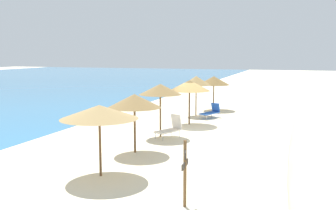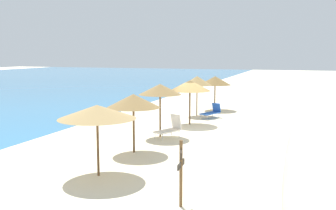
{
  "view_description": "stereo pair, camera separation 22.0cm",
  "coord_description": "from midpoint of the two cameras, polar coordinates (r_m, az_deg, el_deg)",
  "views": [
    {
      "loc": [
        -21.04,
        -5.66,
        4.22
      ],
      "look_at": [
        -1.56,
        0.95,
        1.47
      ],
      "focal_mm": 41.47,
      "sensor_mm": 36.0,
      "label": 1
    },
    {
      "loc": [
        -20.97,
        -5.87,
        4.22
      ],
      "look_at": [
        -1.56,
        0.95,
        1.47
      ],
      "focal_mm": 41.47,
      "sensor_mm": 36.0,
      "label": 2
    }
  ],
  "objects": [
    {
      "name": "beach_umbrella_0",
      "position": [
        13.37,
        -10.53,
        -1.03
      ],
      "size": [
        2.67,
        2.67,
        2.48
      ],
      "color": "brown",
      "rests_on": "ground_plane"
    },
    {
      "name": "lounge_chair_0",
      "position": [
        25.55,
        6.06,
        -1.0
      ],
      "size": [
        1.68,
        1.19,
        0.94
      ],
      "rotation": [
        0.0,
        0.0,
        1.16
      ],
      "color": "blue",
      "rests_on": "ground_plane"
    },
    {
      "name": "beach_umbrella_2",
      "position": [
        19.48,
        -1.46,
        2.31
      ],
      "size": [
        2.16,
        2.16,
        2.69
      ],
      "color": "brown",
      "rests_on": "ground_plane"
    },
    {
      "name": "beach_umbrella_5",
      "position": [
        29.13,
        6.54,
        3.59
      ],
      "size": [
        2.37,
        2.37,
        2.52
      ],
      "color": "brown",
      "rests_on": "ground_plane"
    },
    {
      "name": "beach_umbrella_3",
      "position": [
        22.95,
        2.9,
        2.86
      ],
      "size": [
        2.45,
        2.45,
        2.64
      ],
      "color": "brown",
      "rests_on": "ground_plane"
    },
    {
      "name": "beach_umbrella_1",
      "position": [
        16.4,
        -5.33,
        0.59
      ],
      "size": [
        2.28,
        2.28,
        2.52
      ],
      "color": "brown",
      "rests_on": "ground_plane"
    },
    {
      "name": "wooden_signpost",
      "position": [
        10.74,
        1.91,
        -9.17
      ],
      "size": [
        0.81,
        0.29,
        1.88
      ],
      "rotation": [
        0.0,
        0.0,
        0.31
      ],
      "color": "brown",
      "rests_on": "ground_plane"
    },
    {
      "name": "beach_umbrella_4",
      "position": [
        26.24,
        3.93,
        3.58
      ],
      "size": [
        2.0,
        2.0,
        2.69
      ],
      "color": "brown",
      "rests_on": "ground_plane"
    },
    {
      "name": "ground_plane",
      "position": [
        22.19,
        3.35,
        -3.35
      ],
      "size": [
        160.0,
        160.0,
        0.0
      ],
      "primitive_type": "plane",
      "color": "beige"
    },
    {
      "name": "lounge_chair_1",
      "position": [
        19.56,
        0.02,
        -3.43
      ],
      "size": [
        1.6,
        1.17,
        1.12
      ],
      "rotation": [
        0.0,
        0.0,
        1.15
      ],
      "color": "white",
      "rests_on": "ground_plane"
    }
  ]
}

